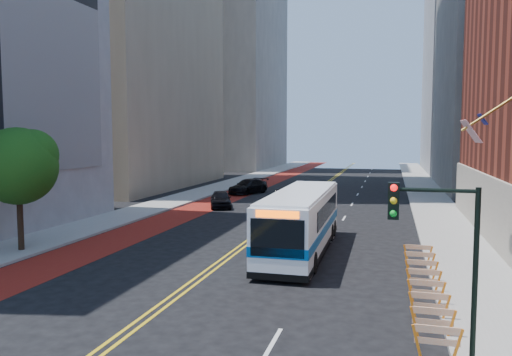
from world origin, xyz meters
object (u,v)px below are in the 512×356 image
Objects in this scene: car_b at (283,197)px; transit_bus at (302,220)px; car_a at (221,199)px; car_c at (248,186)px; street_tree at (19,163)px; traffic_signal at (438,243)px.

transit_bus is at bearing -78.73° from car_b.
car_c reaches higher than car_a.
car_b is at bearing 66.84° from street_tree.
street_tree is at bearing 155.18° from traffic_signal.
traffic_signal is at bearing -75.16° from car_b.
street_tree reaches higher than car_b.
car_a is (-15.73, 28.45, -2.97)m from traffic_signal.
street_tree is 15.65m from transit_bus.
street_tree is at bearing -165.41° from transit_bus.
car_a reaches higher than car_b.
car_c is at bearing 81.54° from street_tree.
traffic_signal reaches higher than car_a.
street_tree is 22.79m from traffic_signal.
car_a is at bearing 123.07° from transit_bus.
car_c is (-5.35, 6.79, 0.14)m from car_b.
car_a is 10.68m from car_c.
transit_bus is (14.81, 3.99, -3.14)m from street_tree.
car_c reaches higher than car_b.
car_a is 1.12× the size of car_b.
transit_bus reaches higher than car_c.
car_c is (-0.53, 10.67, 0.04)m from car_a.
car_b is (-5.06, 18.79, -1.12)m from transit_bus.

